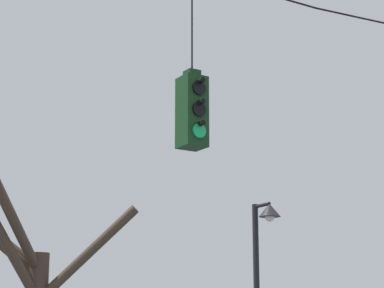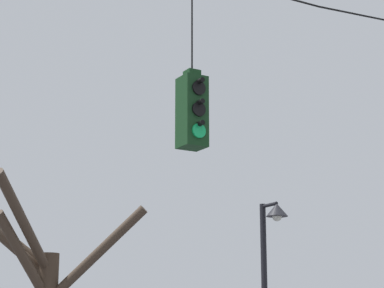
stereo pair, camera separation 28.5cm
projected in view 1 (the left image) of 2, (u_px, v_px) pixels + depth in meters
traffic_light_near_right_pole at (192, 110)px, 10.22m from camera, size 0.34×0.46×2.61m
street_lamp at (263, 269)px, 14.70m from camera, size 0.43×0.75×4.63m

